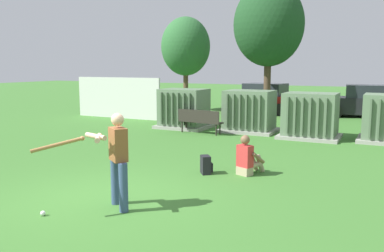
% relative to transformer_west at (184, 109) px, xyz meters
% --- Properties ---
extents(ground_plane, '(96.00, 96.00, 0.00)m').
position_rel_transformer_west_xyz_m(ground_plane, '(2.85, -8.98, -0.79)').
color(ground_plane, '#3D752D').
extents(fence_panel, '(4.80, 0.12, 2.00)m').
position_rel_transformer_west_xyz_m(fence_panel, '(-4.47, 1.52, 0.21)').
color(fence_panel, silver).
rests_on(fence_panel, ground).
extents(transformer_west, '(2.10, 1.70, 1.62)m').
position_rel_transformer_west_xyz_m(transformer_west, '(0.00, 0.00, 0.00)').
color(transformer_west, '#9E9B93').
rests_on(transformer_west, ground).
extents(transformer_mid_west, '(2.10, 1.70, 1.62)m').
position_rel_transformer_west_xyz_m(transformer_mid_west, '(2.76, 0.24, 0.00)').
color(transformer_mid_west, '#9E9B93').
rests_on(transformer_mid_west, ground).
extents(transformer_mid_east, '(2.10, 1.70, 1.62)m').
position_rel_transformer_west_xyz_m(transformer_mid_east, '(5.17, -0.18, 0.00)').
color(transformer_mid_east, '#9E9B93').
rests_on(transformer_mid_east, ground).
extents(park_bench, '(1.83, 0.61, 0.92)m').
position_rel_transformer_west_xyz_m(park_bench, '(1.22, -1.06, -0.25)').
color(park_bench, '#2D2823').
rests_on(park_bench, ground).
extents(batter, '(1.17, 1.44, 1.74)m').
position_rel_transformer_west_xyz_m(batter, '(3.41, -9.22, 0.19)').
color(batter, '#384C75').
rests_on(batter, ground).
extents(sports_ball, '(0.09, 0.09, 0.09)m').
position_rel_transformer_west_xyz_m(sports_ball, '(2.50, -10.10, -0.74)').
color(sports_ball, white).
rests_on(sports_ball, ground).
extents(seated_spectator, '(0.66, 0.79, 0.96)m').
position_rel_transformer_west_xyz_m(seated_spectator, '(4.78, -5.90, -0.41)').
color(seated_spectator, tan).
rests_on(seated_spectator, ground).
extents(backpack, '(0.37, 0.38, 0.44)m').
position_rel_transformer_west_xyz_m(backpack, '(3.87, -6.30, -0.57)').
color(backpack, black).
rests_on(backpack, ground).
extents(tree_left, '(2.77, 2.77, 5.30)m').
position_rel_transformer_west_xyz_m(tree_left, '(-2.97, 5.97, 2.85)').
color(tree_left, brown).
rests_on(tree_left, ground).
extents(tree_center_left, '(3.49, 3.49, 6.67)m').
position_rel_transformer_west_xyz_m(tree_center_left, '(1.97, 5.38, 3.79)').
color(tree_center_left, '#4C3828').
rests_on(tree_center_left, ground).
extents(parked_car_leftmost, '(4.35, 2.23, 1.62)m').
position_rel_transformer_west_xyz_m(parked_car_leftmost, '(1.36, 6.84, -0.04)').
color(parked_car_leftmost, maroon).
rests_on(parked_car_leftmost, ground).
extents(parked_car_left_of_center, '(4.36, 2.26, 1.62)m').
position_rel_transformer_west_xyz_m(parked_car_left_of_center, '(6.50, 7.38, -0.04)').
color(parked_car_left_of_center, black).
rests_on(parked_car_left_of_center, ground).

